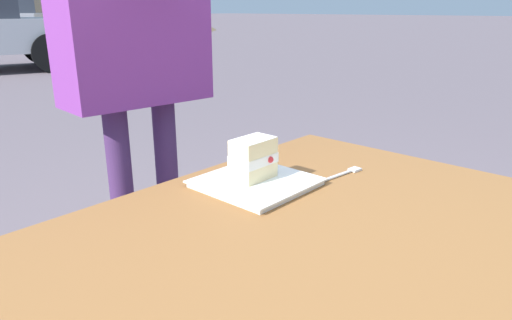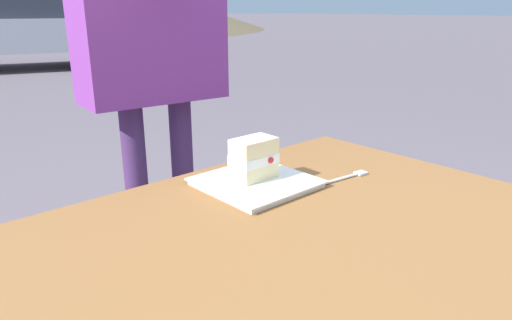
{
  "view_description": "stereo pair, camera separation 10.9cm",
  "coord_description": "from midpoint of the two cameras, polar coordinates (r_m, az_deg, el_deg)",
  "views": [
    {
      "loc": [
        0.64,
        0.41,
        1.1
      ],
      "look_at": [
        -0.13,
        -0.29,
        0.76
      ],
      "focal_mm": 32.41,
      "sensor_mm": 36.0,
      "label": 1
    },
    {
      "loc": [
        0.56,
        0.49,
        1.1
      ],
      "look_at": [
        -0.13,
        -0.29,
        0.76
      ],
      "focal_mm": 32.41,
      "sensor_mm": 36.0,
      "label": 2
    }
  ],
  "objects": [
    {
      "name": "diner_person",
      "position": [
        1.49,
        -17.15,
        16.87
      ],
      "size": [
        0.46,
        0.59,
        1.63
      ],
      "color": "#452855",
      "rests_on": "ground"
    },
    {
      "name": "parked_car_far",
      "position": [
        16.05,
        -27.92,
        15.13
      ],
      "size": [
        3.52,
        4.24,
        1.52
      ],
      "color": "#B7BABF",
      "rests_on": "ground"
    },
    {
      "name": "dessert_plate",
      "position": [
        1.11,
        -2.82,
        -2.87
      ],
      "size": [
        0.25,
        0.25,
        0.02
      ],
      "color": "white",
      "rests_on": "patio_table"
    },
    {
      "name": "cake_slice",
      "position": [
        1.1,
        -3.17,
        0.13
      ],
      "size": [
        0.11,
        0.08,
        0.1
      ],
      "color": "beige",
      "rests_on": "dessert_plate"
    },
    {
      "name": "dessert_fork",
      "position": [
        1.19,
        7.88,
        -1.81
      ],
      "size": [
        0.17,
        0.04,
        0.01
      ],
      "color": "silver",
      "rests_on": "patio_table"
    },
    {
      "name": "patio_table",
      "position": [
        0.9,
        4.54,
        -15.75
      ],
      "size": [
        1.22,
        0.94,
        0.7
      ],
      "color": "brown",
      "rests_on": "ground"
    }
  ]
}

